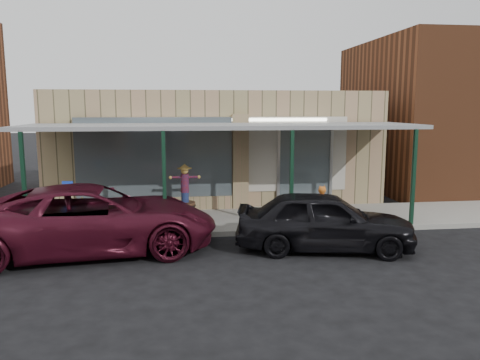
{
  "coord_description": "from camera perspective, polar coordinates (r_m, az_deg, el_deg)",
  "views": [
    {
      "loc": [
        -1.34,
        -10.78,
        3.62
      ],
      "look_at": [
        0.37,
        2.6,
        1.52
      ],
      "focal_mm": 35.0,
      "sensor_mm": 36.0,
      "label": 1
    }
  ],
  "objects": [
    {
      "name": "parked_sedan",
      "position": [
        12.15,
        10.25,
        -4.9
      ],
      "size": [
        4.75,
        2.65,
        1.53
      ],
      "rotation": [
        0.0,
        0.0,
        1.37
      ],
      "color": "black",
      "rests_on": "ground"
    },
    {
      "name": "handicap_sign",
      "position": [
        13.77,
        -20.19,
        -2.29
      ],
      "size": [
        0.3,
        0.07,
        1.46
      ],
      "rotation": [
        0.0,
        0.0,
        -0.16
      ],
      "color": "gray",
      "rests_on": "sidewalk"
    },
    {
      "name": "ground",
      "position": [
        11.45,
        -0.18,
        -9.59
      ],
      "size": [
        120.0,
        120.0,
        0.0
      ],
      "primitive_type": "plane",
      "color": "black",
      "rests_on": "ground"
    },
    {
      "name": "sidewalk",
      "position": [
        14.87,
        -1.91,
        -4.96
      ],
      "size": [
        40.0,
        3.2,
        0.15
      ],
      "primitive_type": "cube",
      "color": "gray",
      "rests_on": "ground"
    },
    {
      "name": "barrel_pumpkin",
      "position": [
        15.06,
        -18.59,
        -3.86
      ],
      "size": [
        0.83,
        0.83,
        0.78
      ],
      "rotation": [
        0.0,
        0.0,
        -0.31
      ],
      "color": "#4C331E",
      "rests_on": "sidewalk"
    },
    {
      "name": "barrel_scarecrow",
      "position": [
        15.24,
        -6.71,
        -2.2
      ],
      "size": [
        1.02,
        0.74,
        1.68
      ],
      "rotation": [
        0.0,
        0.0,
        0.16
      ],
      "color": "#4C331E",
      "rests_on": "sidewalk"
    },
    {
      "name": "block_buildings_near",
      "position": [
        20.25,
        2.25,
        9.25
      ],
      "size": [
        61.0,
        8.0,
        8.0
      ],
      "color": "brown",
      "rests_on": "ground"
    },
    {
      "name": "car_maroon",
      "position": [
        12.33,
        -17.46,
        -4.54
      ],
      "size": [
        6.45,
        3.57,
        1.71
      ],
      "primitive_type": "imported",
      "rotation": [
        0.0,
        0.0,
        1.69
      ],
      "color": "#420D1C",
      "rests_on": "ground"
    },
    {
      "name": "storefront",
      "position": [
        19.05,
        -3.24,
        4.23
      ],
      "size": [
        12.0,
        6.25,
        4.2
      ],
      "color": "#8B7D55",
      "rests_on": "ground"
    },
    {
      "name": "awning",
      "position": [
        14.41,
        -1.95,
        6.41
      ],
      "size": [
        12.0,
        3.0,
        3.04
      ],
      "color": "slate",
      "rests_on": "ground"
    }
  ]
}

